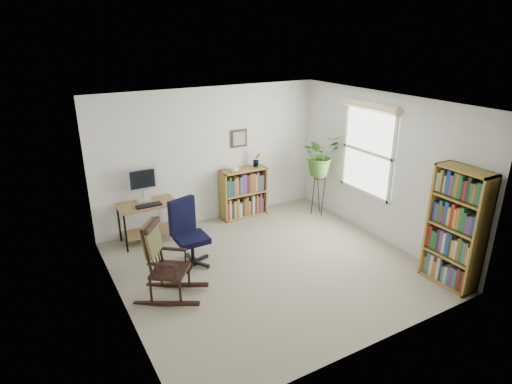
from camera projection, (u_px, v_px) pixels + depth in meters
floor at (269, 266)px, 6.33m from camera, size 4.20×4.00×0.00m
ceiling at (271, 103)px, 5.48m from camera, size 4.20×4.00×0.00m
wall_back at (211, 156)px, 7.53m from camera, size 4.20×0.00×2.40m
wall_front at (375, 252)px, 4.28m from camera, size 4.20×0.00×2.40m
wall_left at (115, 223)px, 4.93m from camera, size 0.00×4.00×2.40m
wall_right at (381, 168)px, 6.88m from camera, size 0.00×4.00×2.40m
window at (367, 152)px, 7.03m from camera, size 0.12×1.20×1.50m
desk at (149, 222)px, 7.00m from camera, size 0.92×0.51×0.66m
monitor at (143, 185)px, 6.89m from camera, size 0.46×0.16×0.56m
keyboard at (149, 205)px, 6.78m from camera, size 0.40×0.15×0.02m
office_chair at (192, 234)px, 6.21m from camera, size 0.69×0.69×1.02m
rocking_chair at (169, 261)px, 5.44m from camera, size 1.07×1.01×1.07m
low_bookshelf at (244, 193)px, 7.90m from camera, size 0.87×0.29×0.92m
tall_bookshelf at (456, 228)px, 5.65m from camera, size 0.31×0.72×1.66m
plant_stand at (318, 193)px, 7.99m from camera, size 0.30×0.30×0.85m
spider_plant at (321, 135)px, 7.60m from camera, size 1.69×1.88×1.46m
potted_plant_small at (257, 164)px, 7.86m from camera, size 0.13×0.24×0.11m
framed_picture at (239, 138)px, 7.67m from camera, size 0.32×0.04×0.32m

